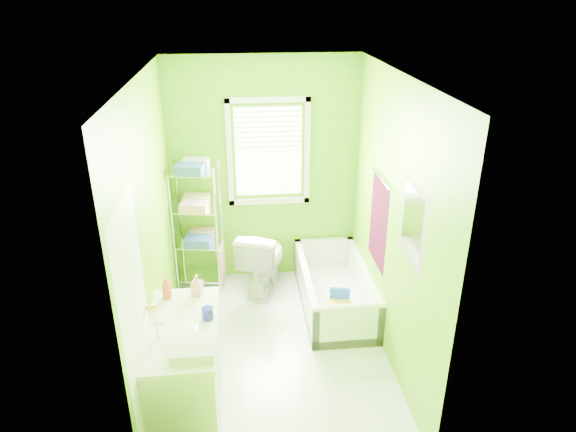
{
  "coord_description": "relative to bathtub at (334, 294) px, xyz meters",
  "views": [
    {
      "loc": [
        -0.29,
        -4.02,
        3.24
      ],
      "look_at": [
        0.15,
        0.25,
        1.3
      ],
      "focal_mm": 32.0,
      "sensor_mm": 36.0,
      "label": 1
    }
  ],
  "objects": [
    {
      "name": "ground",
      "position": [
        -0.7,
        -0.66,
        -0.15
      ],
      "size": [
        2.9,
        2.9,
        0.0
      ],
      "primitive_type": "plane",
      "color": "silver",
      "rests_on": "ground"
    },
    {
      "name": "bathtub",
      "position": [
        0.0,
        0.0,
        0.0
      ],
      "size": [
        0.7,
        1.51,
        0.49
      ],
      "color": "white",
      "rests_on": "ground"
    },
    {
      "name": "right_wall_decor",
      "position": [
        0.34,
        -0.67,
        1.17
      ],
      "size": [
        0.04,
        1.48,
        1.17
      ],
      "color": "#40071D",
      "rests_on": "ground"
    },
    {
      "name": "toilet",
      "position": [
        -0.75,
        0.44,
        0.24
      ],
      "size": [
        0.68,
        0.88,
        0.79
      ],
      "primitive_type": "imported",
      "rotation": [
        0.0,
        0.0,
        2.8
      ],
      "color": "white",
      "rests_on": "ground"
    },
    {
      "name": "window",
      "position": [
        -0.65,
        0.77,
        1.46
      ],
      "size": [
        0.92,
        0.05,
        1.22
      ],
      "color": "white",
      "rests_on": "ground"
    },
    {
      "name": "wire_shelf_unit",
      "position": [
        -1.45,
        0.57,
        0.78
      ],
      "size": [
        0.55,
        0.45,
        1.53
      ],
      "color": "silver",
      "rests_on": "ground"
    },
    {
      "name": "door",
      "position": [
        -1.74,
        -1.65,
        0.85
      ],
      "size": [
        0.09,
        0.8,
        2.0
      ],
      "color": "white",
      "rests_on": "ground"
    },
    {
      "name": "room_envelope",
      "position": [
        -0.7,
        -0.66,
        1.39
      ],
      "size": [
        2.14,
        2.94,
        2.62
      ],
      "color": "#5CA207",
      "rests_on": "ground"
    },
    {
      "name": "vanity",
      "position": [
        -1.48,
        -1.35,
        0.28
      ],
      "size": [
        0.56,
        1.09,
        1.04
      ],
      "color": "silver",
      "rests_on": "ground"
    }
  ]
}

